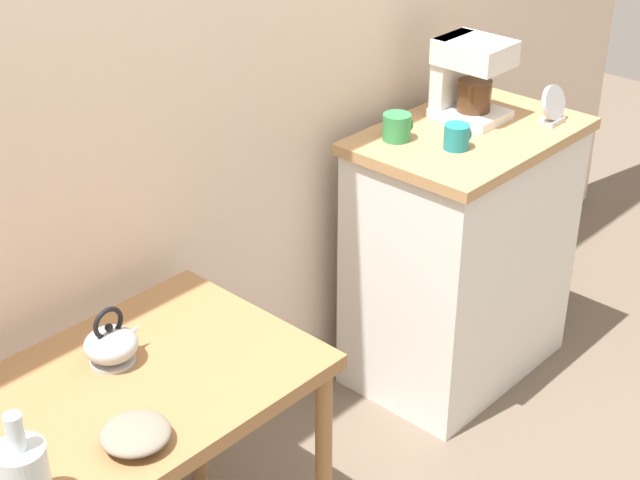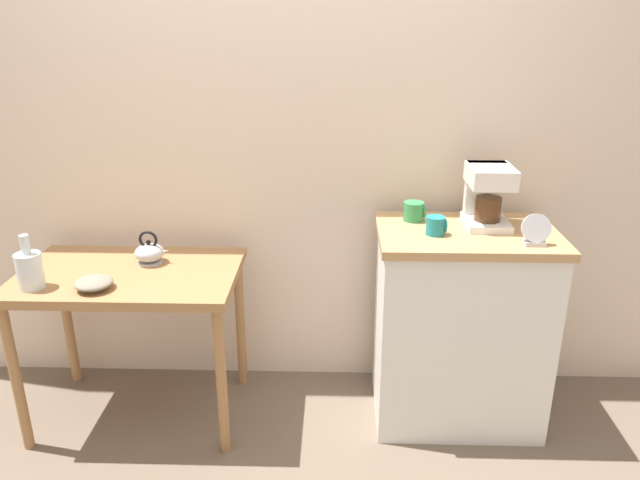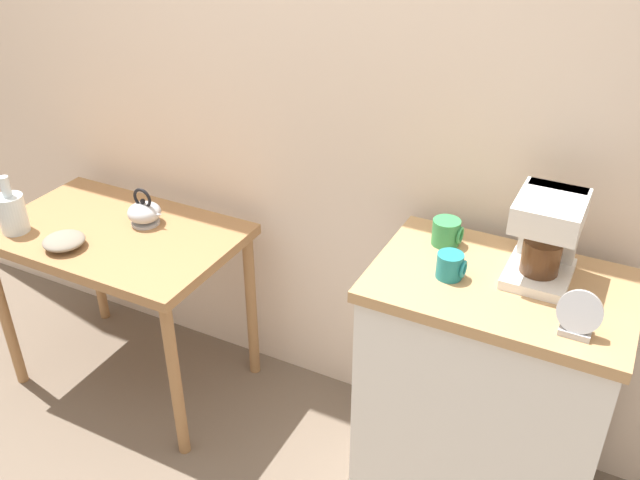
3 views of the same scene
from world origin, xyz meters
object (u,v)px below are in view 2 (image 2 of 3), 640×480
(mug_dark_teal, at_px, (436,226))
(table_clock, at_px, (536,231))
(bowl_stoneware, at_px, (94,283))
(glass_carafe_vase, at_px, (30,269))
(mug_tall_green, at_px, (414,211))
(coffee_maker, at_px, (488,193))
(teakettle, at_px, (150,253))

(mug_dark_teal, distance_m, table_clock, 0.39)
(bowl_stoneware, distance_m, mug_dark_teal, 1.40)
(glass_carafe_vase, bearing_deg, mug_tall_green, 12.53)
(table_clock, bearing_deg, bowl_stoneware, -177.64)
(coffee_maker, xyz_separation_m, mug_dark_teal, (-0.23, -0.13, -0.10))
(glass_carafe_vase, bearing_deg, bowl_stoneware, -1.71)
(bowl_stoneware, distance_m, teakettle, 0.31)
(glass_carafe_vase, bearing_deg, coffee_maker, 9.28)
(glass_carafe_vase, xyz_separation_m, table_clock, (2.00, 0.06, 0.16))
(teakettle, relative_size, mug_tall_green, 1.66)
(bowl_stoneware, height_order, table_clock, table_clock)
(glass_carafe_vase, relative_size, mug_dark_teal, 2.67)
(coffee_maker, relative_size, table_clock, 2.06)
(coffee_maker, bearing_deg, table_clock, -59.62)
(mug_tall_green, relative_size, table_clock, 0.75)
(mug_dark_teal, distance_m, mug_tall_green, 0.19)
(bowl_stoneware, relative_size, mug_dark_teal, 1.78)
(teakettle, xyz_separation_m, glass_carafe_vase, (-0.40, -0.27, 0.03))
(bowl_stoneware, relative_size, table_clock, 1.19)
(bowl_stoneware, xyz_separation_m, mug_tall_green, (1.30, 0.35, 0.20))
(bowl_stoneware, height_order, mug_dark_teal, mug_dark_teal)
(bowl_stoneware, xyz_separation_m, table_clock, (1.74, 0.07, 0.21))
(teakettle, relative_size, mug_dark_teal, 1.85)
(table_clock, bearing_deg, mug_dark_teal, 163.93)
(bowl_stoneware, distance_m, mug_tall_green, 1.36)
(teakettle, distance_m, table_clock, 1.62)
(bowl_stoneware, relative_size, coffee_maker, 0.58)
(mug_tall_green, bearing_deg, coffee_maker, -8.11)
(teakettle, distance_m, glass_carafe_vase, 0.48)
(bowl_stoneware, height_order, coffee_maker, coffee_maker)
(mug_dark_teal, xyz_separation_m, mug_tall_green, (-0.07, 0.18, 0.00))
(bowl_stoneware, bearing_deg, mug_dark_teal, 7.41)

